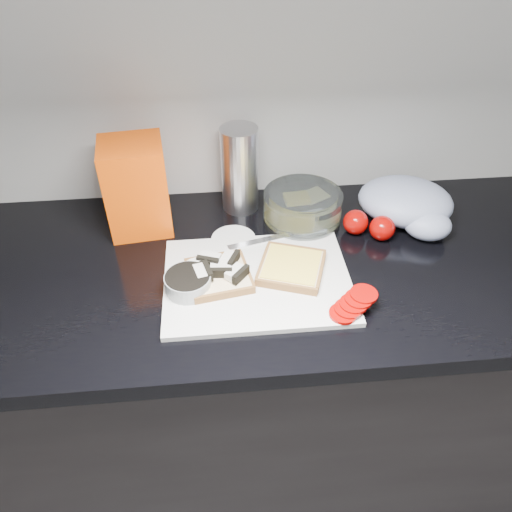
{
  "coord_description": "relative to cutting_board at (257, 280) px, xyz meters",
  "views": [
    {
      "loc": [
        -0.19,
        0.34,
        1.64
      ],
      "look_at": [
        -0.11,
        1.16,
        0.95
      ],
      "focal_mm": 35.0,
      "sensor_mm": 36.0,
      "label": 1
    }
  ],
  "objects": [
    {
      "name": "steel_canister",
      "position": [
        -0.02,
        0.29,
        0.1
      ],
      "size": [
        0.09,
        0.09,
        0.22
      ],
      "primitive_type": "cylinder",
      "color": "silver",
      "rests_on": "countertop"
    },
    {
      "name": "seed_tub",
      "position": [
        -0.15,
        -0.02,
        0.02
      ],
      "size": [
        0.1,
        0.1,
        0.05
      ],
      "color": "#969B9B",
      "rests_on": "countertop"
    },
    {
      "name": "base_cabinet",
      "position": [
        0.11,
        0.07,
        -0.48
      ],
      "size": [
        3.5,
        0.6,
        0.86
      ],
      "primitive_type": "cube",
      "color": "black",
      "rests_on": "ground"
    },
    {
      "name": "tomato_slices",
      "position": [
        0.18,
        -0.11,
        0.02
      ],
      "size": [
        0.12,
        0.1,
        0.02
      ],
      "rotation": [
        0.0,
        0.0,
        0.13
      ],
      "color": "#930603",
      "rests_on": "cutting_board"
    },
    {
      "name": "bread_left",
      "position": [
        -0.08,
        0.01,
        0.02
      ],
      "size": [
        0.16,
        0.16,
        0.04
      ],
      "rotation": [
        0.0,
        0.0,
        0.17
      ],
      "color": "beige",
      "rests_on": "cutting_board"
    },
    {
      "name": "grocery_bag",
      "position": [
        0.39,
        0.19,
        0.04
      ],
      "size": [
        0.28,
        0.27,
        0.1
      ],
      "rotation": [
        0.0,
        0.0,
        -0.34
      ],
      "color": "#9BA4BF",
      "rests_on": "countertop"
    },
    {
      "name": "whole_tomatoes",
      "position": [
        0.28,
        0.14,
        0.02
      ],
      "size": [
        0.12,
        0.09,
        0.06
      ],
      "rotation": [
        0.0,
        0.0,
        -0.16
      ],
      "color": "#930603",
      "rests_on": "countertop"
    },
    {
      "name": "glass_bowl",
      "position": [
        0.13,
        0.21,
        0.03
      ],
      "size": [
        0.19,
        0.19,
        0.08
      ],
      "rotation": [
        0.0,
        0.0,
        0.09
      ],
      "color": "silver",
      "rests_on": "countertop"
    },
    {
      "name": "knife",
      "position": [
        0.09,
        0.14,
        0.01
      ],
      "size": [
        0.23,
        0.08,
        0.01
      ],
      "rotation": [
        0.0,
        0.0,
        0.25
      ],
      "color": "silver",
      "rests_on": "cutting_board"
    },
    {
      "name": "bread_bag",
      "position": [
        -0.26,
        0.23,
        0.11
      ],
      "size": [
        0.16,
        0.15,
        0.22
      ],
      "primitive_type": "cube",
      "rotation": [
        0.0,
        0.0,
        0.11
      ],
      "color": "#FB4504",
      "rests_on": "countertop"
    },
    {
      "name": "cutting_board",
      "position": [
        0.0,
        0.0,
        0.0
      ],
      "size": [
        0.4,
        0.3,
        0.01
      ],
      "primitive_type": "cube",
      "color": "silver",
      "rests_on": "countertop"
    },
    {
      "name": "countertop",
      "position": [
        0.11,
        0.07,
        -0.03
      ],
      "size": [
        3.5,
        0.64,
        0.04
      ],
      "primitive_type": "cube",
      "color": "black",
      "rests_on": "base_cabinet"
    },
    {
      "name": "bread_right",
      "position": [
        0.08,
        0.02,
        0.02
      ],
      "size": [
        0.18,
        0.18,
        0.02
      ],
      "rotation": [
        0.0,
        0.0,
        -0.33
      ],
      "color": "beige",
      "rests_on": "cutting_board"
    },
    {
      "name": "tub_lid",
      "position": [
        -0.04,
        0.15,
        -0.0
      ],
      "size": [
        0.11,
        0.11,
        0.01
      ],
      "primitive_type": "cylinder",
      "rotation": [
        0.0,
        0.0,
        -0.03
      ],
      "color": "white",
      "rests_on": "countertop"
    }
  ]
}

